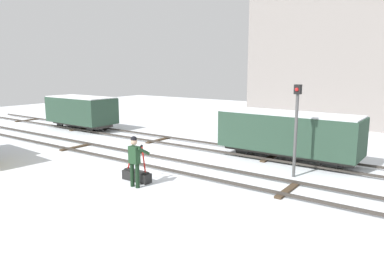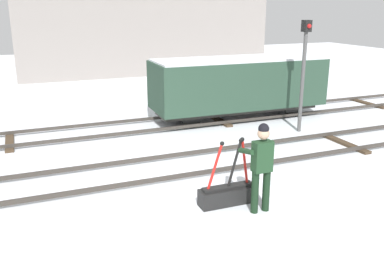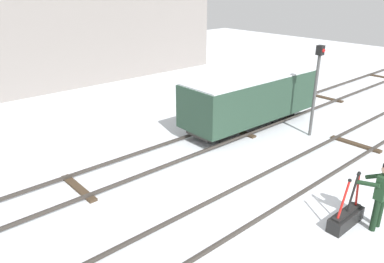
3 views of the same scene
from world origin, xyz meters
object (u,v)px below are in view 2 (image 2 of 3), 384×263
switch_lever_frame (228,193)px  freight_car_mid_siding (238,84)px  rail_worker (261,162)px  signal_post (304,65)px

switch_lever_frame → freight_car_mid_siding: size_ratio=0.23×
rail_worker → signal_post: signal_post is taller
signal_post → rail_worker: bearing=-133.2°
rail_worker → signal_post: size_ratio=0.52×
signal_post → freight_car_mid_siding: size_ratio=0.57×
switch_lever_frame → freight_car_mid_siding: 7.22m
rail_worker → signal_post: bearing=47.4°
freight_car_mid_siding → switch_lever_frame: bearing=-118.5°
switch_lever_frame → signal_post: (4.65, 3.94, 1.98)m
switch_lever_frame → signal_post: 6.41m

